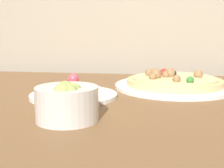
% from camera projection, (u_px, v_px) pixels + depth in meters
% --- Properties ---
extents(dining_table, '(1.41, 0.85, 0.77)m').
position_uv_depth(dining_table, '(112.00, 134.00, 0.82)').
color(dining_table, brown).
rests_on(dining_table, ground_plane).
extents(pizza_plate, '(0.36, 0.36, 0.06)m').
position_uv_depth(pizza_plate, '(174.00, 83.00, 0.94)').
color(pizza_plate, white).
rests_on(pizza_plate, dining_table).
extents(tartare_plate, '(0.23, 0.23, 0.06)m').
position_uv_depth(tartare_plate, '(74.00, 93.00, 0.82)').
color(tartare_plate, white).
rests_on(tartare_plate, dining_table).
extents(small_bowl, '(0.12, 0.12, 0.08)m').
position_uv_depth(small_bowl, '(67.00, 102.00, 0.61)').
color(small_bowl, silver).
rests_on(small_bowl, dining_table).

